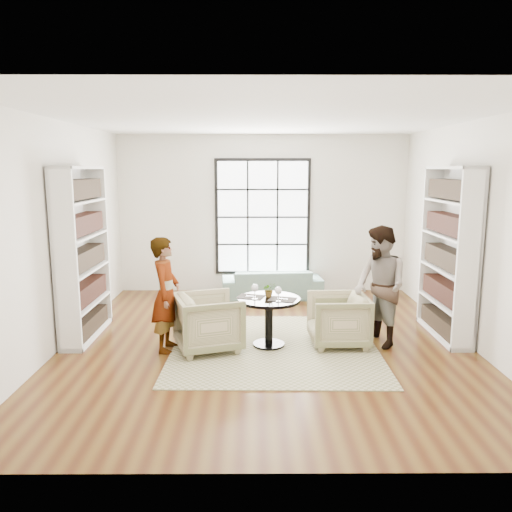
{
  "coord_description": "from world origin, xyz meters",
  "views": [
    {
      "loc": [
        -0.18,
        -6.57,
        2.37
      ],
      "look_at": [
        -0.14,
        0.4,
        1.14
      ],
      "focal_mm": 35.0,
      "sensor_mm": 36.0,
      "label": 1
    }
  ],
  "objects_px": {
    "armchair_right": "(338,320)",
    "wine_glass_left": "(255,288)",
    "person_right": "(380,287)",
    "pedestal_table": "(269,311)",
    "person_left": "(166,294)",
    "sofa": "(272,283)",
    "flower_centerpiece": "(269,290)",
    "wine_glass_right": "(278,291)",
    "armchair_left": "(209,322)"
  },
  "relations": [
    {
      "from": "pedestal_table",
      "to": "wine_glass_left",
      "type": "relative_size",
      "value": 4.01
    },
    {
      "from": "pedestal_table",
      "to": "flower_centerpiece",
      "type": "xyz_separation_m",
      "value": [
        0.0,
        0.07,
        0.28
      ]
    },
    {
      "from": "sofa",
      "to": "armchair_left",
      "type": "xyz_separation_m",
      "value": [
        -0.94,
        -2.71,
        0.11
      ]
    },
    {
      "from": "wine_glass_left",
      "to": "person_right",
      "type": "bearing_deg",
      "value": 3.8
    },
    {
      "from": "pedestal_table",
      "to": "armchair_left",
      "type": "height_order",
      "value": "armchair_left"
    },
    {
      "from": "pedestal_table",
      "to": "person_right",
      "type": "height_order",
      "value": "person_right"
    },
    {
      "from": "pedestal_table",
      "to": "person_left",
      "type": "height_order",
      "value": "person_left"
    },
    {
      "from": "armchair_right",
      "to": "wine_glass_left",
      "type": "xyz_separation_m",
      "value": [
        -1.12,
        -0.11,
        0.47
      ]
    },
    {
      "from": "flower_centerpiece",
      "to": "person_right",
      "type": "bearing_deg",
      "value": -1.12
    },
    {
      "from": "pedestal_table",
      "to": "person_left",
      "type": "xyz_separation_m",
      "value": [
        -1.35,
        -0.12,
        0.26
      ]
    },
    {
      "from": "pedestal_table",
      "to": "person_right",
      "type": "xyz_separation_m",
      "value": [
        1.49,
        0.04,
        0.33
      ]
    },
    {
      "from": "person_right",
      "to": "flower_centerpiece",
      "type": "xyz_separation_m",
      "value": [
        -1.48,
        0.03,
        -0.05
      ]
    },
    {
      "from": "pedestal_table",
      "to": "armchair_right",
      "type": "relative_size",
      "value": 1.08
    },
    {
      "from": "pedestal_table",
      "to": "flower_centerpiece",
      "type": "relative_size",
      "value": 4.31
    },
    {
      "from": "pedestal_table",
      "to": "armchair_left",
      "type": "distance_m",
      "value": 0.81
    },
    {
      "from": "person_left",
      "to": "wine_glass_left",
      "type": "relative_size",
      "value": 7.23
    },
    {
      "from": "armchair_right",
      "to": "person_right",
      "type": "xyz_separation_m",
      "value": [
        0.55,
        0.0,
        0.46
      ]
    },
    {
      "from": "armchair_right",
      "to": "person_left",
      "type": "height_order",
      "value": "person_left"
    },
    {
      "from": "flower_centerpiece",
      "to": "pedestal_table",
      "type": "bearing_deg",
      "value": -93.67
    },
    {
      "from": "wine_glass_left",
      "to": "armchair_right",
      "type": "bearing_deg",
      "value": 5.65
    },
    {
      "from": "person_right",
      "to": "flower_centerpiece",
      "type": "height_order",
      "value": "person_right"
    },
    {
      "from": "armchair_left",
      "to": "armchair_right",
      "type": "bearing_deg",
      "value": -103.33
    },
    {
      "from": "armchair_left",
      "to": "wine_glass_right",
      "type": "height_order",
      "value": "wine_glass_right"
    },
    {
      "from": "sofa",
      "to": "wine_glass_left",
      "type": "bearing_deg",
      "value": 78.53
    },
    {
      "from": "person_left",
      "to": "person_right",
      "type": "relative_size",
      "value": 0.93
    },
    {
      "from": "wine_glass_right",
      "to": "flower_centerpiece",
      "type": "xyz_separation_m",
      "value": [
        -0.11,
        0.26,
        -0.05
      ]
    },
    {
      "from": "armchair_left",
      "to": "flower_centerpiece",
      "type": "height_order",
      "value": "flower_centerpiece"
    },
    {
      "from": "pedestal_table",
      "to": "person_left",
      "type": "bearing_deg",
      "value": -174.86
    },
    {
      "from": "pedestal_table",
      "to": "armchair_right",
      "type": "height_order",
      "value": "armchair_right"
    },
    {
      "from": "sofa",
      "to": "armchair_right",
      "type": "height_order",
      "value": "armchair_right"
    },
    {
      "from": "person_right",
      "to": "flower_centerpiece",
      "type": "distance_m",
      "value": 1.48
    },
    {
      "from": "sofa",
      "to": "person_right",
      "type": "relative_size",
      "value": 1.13
    },
    {
      "from": "pedestal_table",
      "to": "wine_glass_right",
      "type": "distance_m",
      "value": 0.39
    },
    {
      "from": "sofa",
      "to": "armchair_right",
      "type": "bearing_deg",
      "value": 102.97
    },
    {
      "from": "person_right",
      "to": "sofa",
      "type": "bearing_deg",
      "value": -171.5
    },
    {
      "from": "person_right",
      "to": "wine_glass_left",
      "type": "distance_m",
      "value": 1.68
    },
    {
      "from": "flower_centerpiece",
      "to": "wine_glass_left",
      "type": "bearing_deg",
      "value": -144.0
    },
    {
      "from": "flower_centerpiece",
      "to": "wine_glass_right",
      "type": "bearing_deg",
      "value": -66.81
    },
    {
      "from": "armchair_left",
      "to": "flower_centerpiece",
      "type": "bearing_deg",
      "value": -95.14
    },
    {
      "from": "armchair_right",
      "to": "flower_centerpiece",
      "type": "distance_m",
      "value": 1.02
    },
    {
      "from": "armchair_right",
      "to": "wine_glass_left",
      "type": "relative_size",
      "value": 3.72
    },
    {
      "from": "person_right",
      "to": "pedestal_table",
      "type": "bearing_deg",
      "value": -107.73
    },
    {
      "from": "pedestal_table",
      "to": "flower_centerpiece",
      "type": "bearing_deg",
      "value": 86.33
    },
    {
      "from": "armchair_right",
      "to": "person_right",
      "type": "relative_size",
      "value": 0.48
    },
    {
      "from": "person_right",
      "to": "flower_centerpiece",
      "type": "relative_size",
      "value": 8.38
    },
    {
      "from": "armchair_left",
      "to": "person_right",
      "type": "xyz_separation_m",
      "value": [
        2.28,
        0.17,
        0.44
      ]
    },
    {
      "from": "armchair_right",
      "to": "person_right",
      "type": "bearing_deg",
      "value": 87.94
    },
    {
      "from": "armchair_left",
      "to": "wine_glass_left",
      "type": "relative_size",
      "value": 3.96
    },
    {
      "from": "wine_glass_left",
      "to": "wine_glass_right",
      "type": "relative_size",
      "value": 1.05
    },
    {
      "from": "sofa",
      "to": "person_right",
      "type": "bearing_deg",
      "value": 113.47
    }
  ]
}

